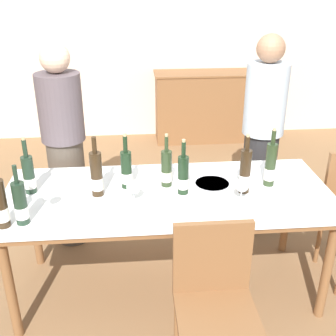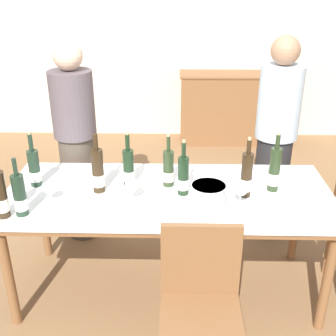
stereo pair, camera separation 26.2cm
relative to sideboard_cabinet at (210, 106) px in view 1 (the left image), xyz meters
The scene contains 20 objects.
ground_plane 3.04m from the sideboard_cabinet, 105.45° to the right, with size 12.00×12.00×0.00m, color olive.
back_wall 1.28m from the sideboard_cabinet, 160.08° to the left, with size 8.00×0.10×2.80m.
sideboard_cabinet is the anchor object (origin of this frame).
dining_table 3.01m from the sideboard_cabinet, 105.45° to the right, with size 2.12×0.91×0.76m.
ice_bucket 3.18m from the sideboard_cabinet, 100.20° to the right, with size 0.21×0.21×0.17m.
wine_bottle_0 3.01m from the sideboard_cabinet, 103.64° to the right, with size 0.07×0.07×0.37m.
wine_bottle_1 2.96m from the sideboard_cabinet, 96.10° to the right, with size 0.07×0.07×0.39m.
wine_bottle_2 3.29m from the sideboard_cabinet, 120.94° to the right, with size 0.07×0.07×0.38m.
wine_bottle_3 3.16m from the sideboard_cabinet, 113.46° to the right, with size 0.08×0.08×0.39m.
wine_bottle_4 2.87m from the sideboard_cabinet, 92.45° to the right, with size 0.07×0.07×0.40m.
wine_bottle_5 3.60m from the sideboard_cabinet, 117.44° to the right, with size 0.08×0.08×0.36m.
wine_bottle_6 2.93m from the sideboard_cabinet, 106.10° to the right, with size 0.07×0.07×0.36m.
wine_bottle_7 3.67m from the sideboard_cabinet, 118.66° to the right, with size 0.08×0.08×0.40m.
wine_bottle_8 3.01m from the sideboard_cabinet, 110.89° to the right, with size 0.07×0.07×0.37m.
wine_glass_0 3.42m from the sideboard_cabinet, 116.77° to the right, with size 0.07×0.07×0.14m.
wine_glass_1 3.09m from the sideboard_cabinet, 96.77° to the right, with size 0.08×0.08×0.16m.
wine_glass_2 3.19m from the sideboard_cabinet, 108.83° to the right, with size 0.09×0.09×0.15m.
chair_near_front 3.64m from the sideboard_cabinet, 99.74° to the right, with size 0.42×0.42×0.89m.
person_host 2.72m from the sideboard_cabinet, 124.86° to the right, with size 0.33×0.33×1.61m.
person_guest_left 2.17m from the sideboard_cabinet, 89.03° to the right, with size 0.33×0.33×1.64m.
Camera 1 is at (-0.21, -2.37, 2.05)m, focal length 45.00 mm.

